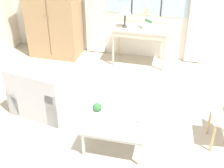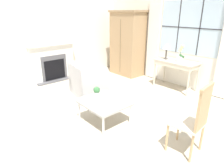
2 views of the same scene
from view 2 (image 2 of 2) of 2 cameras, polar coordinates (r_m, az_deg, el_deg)
ground_plane at (r=4.02m, az=-3.55°, el=-10.48°), size 14.00×14.00×0.00m
wall_back_windowed at (r=5.84m, az=20.95°, el=12.46°), size 7.20×0.14×2.80m
wall_left at (r=6.42m, az=-16.57°, el=13.60°), size 0.06×7.20×2.80m
fireplace at (r=6.36m, az=-16.67°, el=6.89°), size 0.34×1.42×2.07m
armoire at (r=6.71m, az=4.37°, el=11.49°), size 1.14×0.68×2.07m
console_table at (r=5.67m, az=17.95°, el=5.41°), size 1.12×0.55×0.78m
table_lamp at (r=5.72m, az=15.39°, el=10.20°), size 0.23×0.23×0.44m
potted_orchid at (r=5.54m, az=18.94°, el=7.81°), size 0.20×0.16×0.46m
armchair_upholstered at (r=5.17m, az=-6.51°, el=0.03°), size 1.08×1.00×0.81m
side_chair_wooden at (r=3.12m, az=22.64°, el=-8.72°), size 0.48×0.48×1.13m
coffee_table at (r=3.83m, az=-2.22°, el=-5.43°), size 0.86×0.77×0.44m
potted_plant_small at (r=4.00m, az=-4.38°, el=-2.13°), size 0.13×0.13×0.19m
pillar_candle at (r=3.54m, az=1.23°, el=-5.70°), size 0.09×0.09×0.16m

